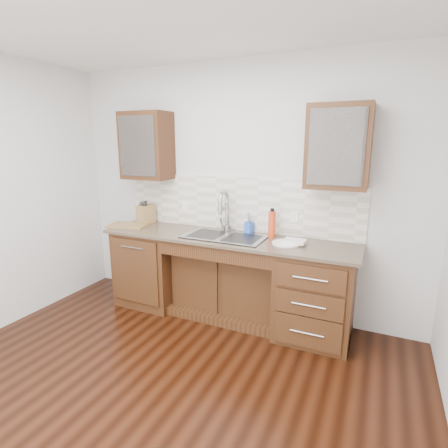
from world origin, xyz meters
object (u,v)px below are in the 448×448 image
at_px(soap_bottle, 249,225).
at_px(cutting_board, 128,225).
at_px(water_bottle, 272,224).
at_px(plate, 286,243).
at_px(knife_block, 146,214).

xyz_separation_m(soap_bottle, cutting_board, (-1.40, -0.30, -0.08)).
xyz_separation_m(water_bottle, plate, (0.20, -0.17, -0.13)).
relative_size(knife_block, cutting_board, 0.52).
relative_size(soap_bottle, plate, 0.64).
bearing_deg(knife_block, cutting_board, -110.23).
bearing_deg(water_bottle, soap_bottle, 162.79).
bearing_deg(soap_bottle, water_bottle, 1.62).
height_order(soap_bottle, knife_block, knife_block).
height_order(soap_bottle, cutting_board, soap_bottle).
height_order(knife_block, cutting_board, knife_block).
distance_m(water_bottle, plate, 0.29).
bearing_deg(plate, soap_bottle, 152.12).
bearing_deg(plate, cutting_board, -178.69).
relative_size(soap_bottle, cutting_board, 0.40).
height_order(soap_bottle, plate, soap_bottle).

